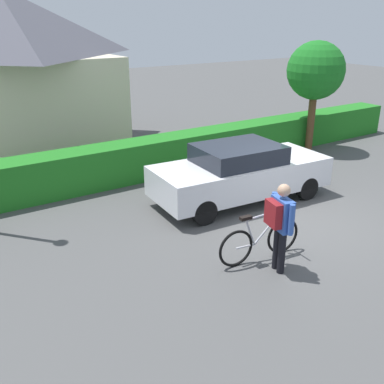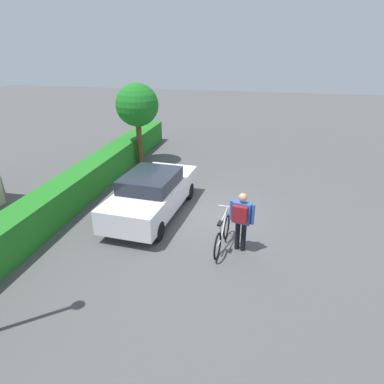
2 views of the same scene
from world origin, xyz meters
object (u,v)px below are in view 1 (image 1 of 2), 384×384
at_px(bicycle, 260,240).
at_px(tree_kerbside, 316,71).
at_px(person_rider, 280,220).
at_px(parked_car_near, 240,172).

relative_size(bicycle, tree_kerbside, 0.50).
relative_size(bicycle, person_rider, 1.08).
bearing_deg(parked_car_near, tree_kerbside, 24.49).
distance_m(person_rider, tree_kerbside, 8.16).
bearing_deg(person_rider, tree_kerbside, 38.94).
distance_m(parked_car_near, person_rider, 3.26).
distance_m(parked_car_near, tree_kerbside, 5.50).
xyz_separation_m(parked_car_near, bicycle, (-1.49, -2.41, -0.33)).
xyz_separation_m(parked_car_near, tree_kerbside, (4.72, 2.15, 1.84)).
bearing_deg(bicycle, person_rider, -92.05).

